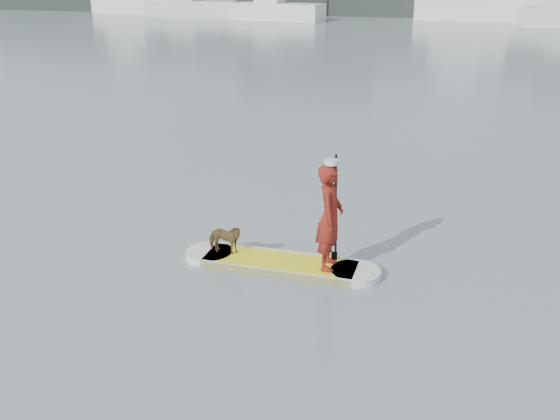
% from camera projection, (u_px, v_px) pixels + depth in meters
% --- Properties ---
extents(ground, '(140.00, 140.00, 0.00)m').
position_uv_depth(ground, '(222.00, 192.00, 13.58)').
color(ground, slate).
rests_on(ground, ground).
extents(paddleboard, '(3.30, 0.87, 0.12)m').
position_uv_depth(paddleboard, '(280.00, 263.00, 10.19)').
color(paddleboard, yellow).
rests_on(paddleboard, ground).
extents(paddler, '(0.44, 0.64, 1.71)m').
position_uv_depth(paddler, '(330.00, 217.00, 9.64)').
color(paddler, maroon).
rests_on(paddler, paddleboard).
extents(white_cap, '(0.22, 0.22, 0.07)m').
position_uv_depth(white_cap, '(332.00, 162.00, 9.32)').
color(white_cap, silver).
rests_on(white_cap, paddler).
extents(dog, '(0.62, 0.30, 0.52)m').
position_uv_depth(dog, '(225.00, 239.00, 10.32)').
color(dog, brown).
rests_on(dog, paddleboard).
extents(paddle, '(0.10, 0.30, 2.00)m').
position_uv_depth(paddle, '(335.00, 221.00, 9.94)').
color(paddle, black).
rests_on(paddle, ground).
extents(sailboat_b, '(9.03, 3.76, 13.02)m').
position_uv_depth(sailboat_b, '(190.00, 6.00, 60.04)').
color(sailboat_b, white).
rests_on(sailboat_b, ground).
extents(sailboat_c, '(8.52, 4.01, 11.75)m').
position_uv_depth(sailboat_c, '(277.00, 10.00, 55.65)').
color(sailboat_c, white).
rests_on(sailboat_c, ground).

